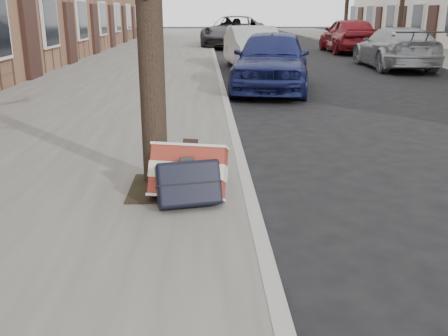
{
  "coord_description": "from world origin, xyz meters",
  "views": [
    {
      "loc": [
        -1.68,
        -3.51,
        1.81
      ],
      "look_at": [
        -1.51,
        0.8,
        0.45
      ],
      "focal_mm": 40.0,
      "sensor_mm": 36.0,
      "label": 1
    }
  ],
  "objects_px": {
    "suitcase_navy": "(189,183)",
    "car_near_front": "(272,60)",
    "suitcase_red": "(188,172)",
    "car_near_mid": "(253,48)"
  },
  "relations": [
    {
      "from": "suitcase_navy",
      "to": "car_near_front",
      "type": "relative_size",
      "value": 0.14
    },
    {
      "from": "suitcase_navy",
      "to": "car_near_mid",
      "type": "height_order",
      "value": "car_near_mid"
    },
    {
      "from": "suitcase_navy",
      "to": "suitcase_red",
      "type": "bearing_deg",
      "value": 80.23
    },
    {
      "from": "suitcase_red",
      "to": "car_near_mid",
      "type": "height_order",
      "value": "car_near_mid"
    },
    {
      "from": "car_near_front",
      "to": "suitcase_navy",
      "type": "bearing_deg",
      "value": -92.27
    },
    {
      "from": "car_near_mid",
      "to": "car_near_front",
      "type": "bearing_deg",
      "value": -94.79
    },
    {
      "from": "suitcase_navy",
      "to": "car_near_front",
      "type": "xyz_separation_m",
      "value": [
        1.75,
        7.7,
        0.37
      ]
    },
    {
      "from": "suitcase_red",
      "to": "car_near_front",
      "type": "relative_size",
      "value": 0.17
    },
    {
      "from": "suitcase_navy",
      "to": "car_near_mid",
      "type": "xyz_separation_m",
      "value": [
        1.74,
        12.11,
        0.34
      ]
    },
    {
      "from": "car_near_mid",
      "to": "suitcase_navy",
      "type": "bearing_deg",
      "value": -103.13
    }
  ]
}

